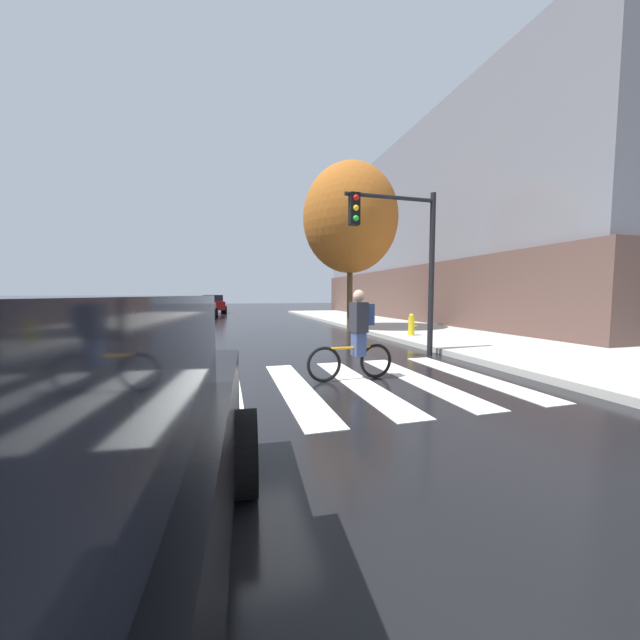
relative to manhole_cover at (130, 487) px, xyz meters
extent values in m
plane|color=black|center=(0.83, 2.56, 0.00)|extent=(120.00, 120.00, 0.00)
cube|color=#B2AFA8|center=(9.58, 2.56, 0.07)|extent=(6.50, 50.00, 0.15)
cube|color=silver|center=(-1.60, 2.56, 0.00)|extent=(0.55, 3.83, 0.01)
cube|color=silver|center=(-0.43, 2.56, 0.00)|extent=(0.55, 3.83, 0.01)
cube|color=silver|center=(0.74, 2.56, 0.00)|extent=(0.55, 3.83, 0.01)
cube|color=silver|center=(1.91, 2.56, 0.00)|extent=(0.55, 3.83, 0.01)
cube|color=silver|center=(3.08, 2.56, 0.00)|extent=(0.55, 3.83, 0.01)
cube|color=silver|center=(4.25, 2.56, 0.00)|extent=(0.55, 3.83, 0.01)
cube|color=silver|center=(5.42, 2.56, 0.00)|extent=(0.55, 3.83, 0.01)
cylinder|color=#473D1E|center=(0.00, 0.00, 0.00)|extent=(0.64, 0.64, 0.01)
cylinder|color=black|center=(0.89, -0.34, 0.34)|extent=(0.28, 0.69, 0.68)
cube|color=#B7B7BC|center=(-0.79, 21.76, 0.65)|extent=(1.86, 4.40, 0.66)
cube|color=black|center=(-0.79, 21.61, 1.24)|extent=(1.61, 2.12, 0.52)
cylinder|color=black|center=(-1.67, 23.17, 0.32)|extent=(0.24, 0.65, 0.64)
cylinder|color=black|center=(0.16, 23.13, 0.32)|extent=(0.24, 0.65, 0.64)
cylinder|color=black|center=(-1.73, 20.38, 0.32)|extent=(0.24, 0.65, 0.64)
cylinder|color=black|center=(0.09, 20.34, 0.32)|extent=(0.24, 0.65, 0.64)
cube|color=maroon|center=(-0.28, 28.28, 0.69)|extent=(2.22, 4.75, 0.70)
cube|color=black|center=(-0.27, 28.13, 1.31)|extent=(1.83, 2.33, 0.55)
cylinder|color=black|center=(-1.37, 29.67, 0.34)|extent=(0.30, 0.70, 0.68)
cylinder|color=black|center=(0.56, 29.83, 0.34)|extent=(0.30, 0.70, 0.68)
cylinder|color=black|center=(-1.12, 26.73, 0.34)|extent=(0.30, 0.70, 0.68)
cylinder|color=black|center=(0.80, 26.89, 0.34)|extent=(0.30, 0.70, 0.68)
torus|color=black|center=(3.55, 2.90, 0.33)|extent=(0.66, 0.09, 0.66)
torus|color=black|center=(2.51, 2.86, 0.33)|extent=(0.66, 0.09, 0.66)
cylinder|color=orange|center=(3.03, 2.88, 0.61)|extent=(0.89, 0.09, 0.05)
cylinder|color=orange|center=(3.19, 2.88, 0.68)|extent=(0.04, 0.04, 0.45)
cube|color=#384772|center=(3.19, 2.88, 0.73)|extent=(0.21, 0.29, 0.56)
cube|color=#26262D|center=(3.19, 2.88, 1.18)|extent=(0.25, 0.37, 0.56)
sphere|color=tan|center=(3.19, 2.88, 1.58)|extent=(0.22, 0.22, 0.22)
cube|color=navy|center=(3.37, 2.89, 1.23)|extent=(0.17, 0.29, 0.40)
cylinder|color=black|center=(5.98, 4.79, 2.10)|extent=(0.14, 0.14, 4.20)
cylinder|color=black|center=(4.78, 4.79, 4.00)|extent=(2.40, 0.10, 0.10)
cube|color=black|center=(3.82, 4.79, 3.65)|extent=(0.24, 0.20, 0.76)
sphere|color=red|center=(3.82, 4.68, 3.89)|extent=(0.14, 0.14, 0.14)
sphere|color=gold|center=(3.82, 4.68, 3.65)|extent=(0.14, 0.14, 0.14)
sphere|color=green|center=(3.82, 4.68, 3.41)|extent=(0.14, 0.14, 0.14)
cylinder|color=gold|center=(7.20, 7.78, 0.47)|extent=(0.22, 0.22, 0.65)
sphere|color=gold|center=(7.20, 7.78, 0.84)|extent=(0.18, 0.18, 0.18)
cylinder|color=gold|center=(7.36, 7.78, 0.50)|extent=(0.12, 0.09, 0.09)
cylinder|color=#4C3823|center=(6.02, 10.92, 1.62)|extent=(0.24, 0.24, 3.25)
ellipsoid|color=#A5591E|center=(6.02, 10.92, 4.86)|extent=(4.04, 4.04, 4.64)
cube|color=brown|center=(18.33, 16.18, 1.60)|extent=(15.07, 25.00, 3.20)
cube|color=slate|center=(18.33, 16.18, 7.02)|extent=(14.76, 24.50, 7.64)
camera|label=1|loc=(0.78, -3.04, 1.59)|focal=19.16mm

